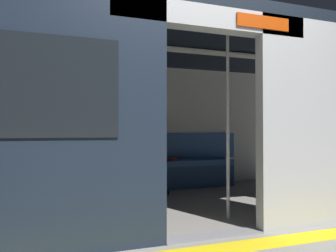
% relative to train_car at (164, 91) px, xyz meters
% --- Properties ---
extents(ground_plane, '(60.00, 60.00, 0.00)m').
position_rel_train_car_xyz_m(ground_plane, '(-0.06, 1.26, -1.45)').
color(ground_plane, gray).
extents(platform_edge_strip, '(8.00, 0.24, 0.01)m').
position_rel_train_car_xyz_m(platform_edge_strip, '(-0.06, 1.56, -1.45)').
color(platform_edge_strip, yellow).
rests_on(platform_edge_strip, ground_plane).
extents(train_car, '(6.40, 2.87, 2.17)m').
position_rel_train_car_xyz_m(train_car, '(0.00, 0.00, 0.00)').
color(train_car, '#ADAFB5').
rests_on(train_car, ground_plane).
extents(bench_seat, '(3.04, 0.44, 0.46)m').
position_rel_train_car_xyz_m(bench_seat, '(-0.06, -1.09, -1.10)').
color(bench_seat, '#38609E').
rests_on(bench_seat, ground_plane).
extents(person_seated, '(0.55, 0.68, 1.19)m').
position_rel_train_car_xyz_m(person_seated, '(-0.12, -1.04, -0.78)').
color(person_seated, '#CC5933').
rests_on(person_seated, ground_plane).
extents(handbag, '(0.26, 0.15, 0.17)m').
position_rel_train_car_xyz_m(handbag, '(0.35, -1.14, -0.91)').
color(handbag, maroon).
rests_on(handbag, bench_seat).
extents(book, '(0.20, 0.25, 0.03)m').
position_rel_train_car_xyz_m(book, '(-0.54, -1.17, -0.98)').
color(book, '#B22D2D').
rests_on(book, bench_seat).
extents(grab_pole_door, '(0.04, 0.04, 2.03)m').
position_rel_train_car_xyz_m(grab_pole_door, '(0.35, 0.87, -0.44)').
color(grab_pole_door, silver).
rests_on(grab_pole_door, ground_plane).
extents(grab_pole_far, '(0.04, 0.04, 2.03)m').
position_rel_train_car_xyz_m(grab_pole_far, '(-0.47, 0.80, -0.44)').
color(grab_pole_far, silver).
rests_on(grab_pole_far, ground_plane).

